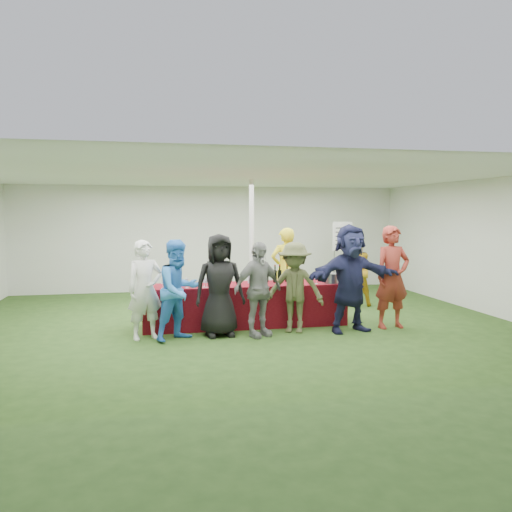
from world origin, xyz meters
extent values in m
plane|color=#284719|center=(0.00, 0.00, 0.00)|extent=(60.00, 60.00, 0.00)
plane|color=white|center=(0.00, 4.00, 1.35)|extent=(10.00, 0.00, 10.00)
plane|color=white|center=(0.00, -4.00, 1.35)|extent=(10.00, 0.00, 10.00)
plane|color=white|center=(5.00, 0.00, 1.35)|extent=(0.00, 8.00, 8.00)
plane|color=white|center=(0.00, 0.00, 2.70)|extent=(10.00, 10.00, 0.00)
cylinder|color=silver|center=(0.50, 1.20, 1.35)|extent=(0.10, 0.10, 2.70)
cube|color=maroon|center=(0.09, -0.28, 0.38)|extent=(3.60, 0.80, 0.75)
cylinder|color=black|center=(0.35, -0.17, 0.86)|extent=(0.07, 0.07, 0.22)
cylinder|color=black|center=(0.35, -0.17, 1.01)|extent=(0.03, 0.03, 0.08)
cylinder|color=maroon|center=(0.35, -0.17, 1.06)|extent=(0.03, 0.03, 0.02)
cylinder|color=black|center=(0.53, -0.10, 0.86)|extent=(0.07, 0.07, 0.22)
cylinder|color=black|center=(0.53, -0.10, 1.01)|extent=(0.03, 0.03, 0.08)
cylinder|color=maroon|center=(0.53, -0.10, 1.06)|extent=(0.03, 0.03, 0.02)
cylinder|color=black|center=(0.66, -0.19, 0.86)|extent=(0.07, 0.07, 0.22)
cylinder|color=black|center=(0.66, -0.19, 1.01)|extent=(0.03, 0.03, 0.08)
cylinder|color=maroon|center=(0.66, -0.19, 1.06)|extent=(0.03, 0.03, 0.02)
cylinder|color=black|center=(0.76, -0.14, 0.86)|extent=(0.07, 0.07, 0.22)
cylinder|color=black|center=(0.76, -0.14, 1.01)|extent=(0.03, 0.03, 0.08)
cylinder|color=maroon|center=(0.76, -0.14, 1.06)|extent=(0.03, 0.03, 0.02)
cylinder|color=black|center=(0.90, -0.15, 0.86)|extent=(0.07, 0.07, 0.22)
cylinder|color=black|center=(0.90, -0.15, 1.01)|extent=(0.03, 0.03, 0.08)
cylinder|color=maroon|center=(0.90, -0.15, 1.06)|extent=(0.03, 0.03, 0.02)
cylinder|color=black|center=(1.08, -0.12, 0.86)|extent=(0.07, 0.07, 0.22)
cylinder|color=black|center=(1.08, -0.12, 1.01)|extent=(0.03, 0.03, 0.08)
cylinder|color=maroon|center=(1.08, -0.12, 1.06)|extent=(0.03, 0.03, 0.02)
cylinder|color=silver|center=(-1.36, -0.52, 0.75)|extent=(0.06, 0.06, 0.00)
cylinder|color=silver|center=(-1.36, -0.52, 0.79)|extent=(0.01, 0.01, 0.07)
cylinder|color=silver|center=(-1.36, -0.52, 0.87)|extent=(0.06, 0.06, 0.08)
cylinder|color=silver|center=(-0.96, -0.54, 0.75)|extent=(0.06, 0.06, 0.00)
cylinder|color=silver|center=(-0.96, -0.54, 0.79)|extent=(0.01, 0.01, 0.07)
cylinder|color=silver|center=(-0.96, -0.54, 0.87)|extent=(0.06, 0.06, 0.08)
cylinder|color=#4A0809|center=(-0.96, -0.54, 0.84)|extent=(0.05, 0.05, 0.02)
cylinder|color=silver|center=(-0.66, -0.51, 0.75)|extent=(0.06, 0.06, 0.00)
cylinder|color=silver|center=(-0.66, -0.51, 0.79)|extent=(0.01, 0.01, 0.07)
cylinder|color=silver|center=(-0.66, -0.51, 0.87)|extent=(0.06, 0.06, 0.08)
cylinder|color=silver|center=(-0.26, -0.59, 0.75)|extent=(0.06, 0.06, 0.00)
cylinder|color=silver|center=(-0.26, -0.59, 0.79)|extent=(0.01, 0.01, 0.07)
cylinder|color=silver|center=(-0.26, -0.59, 0.87)|extent=(0.06, 0.06, 0.08)
cylinder|color=silver|center=(1.34, -0.52, 0.75)|extent=(0.06, 0.06, 0.00)
cylinder|color=silver|center=(1.34, -0.52, 0.79)|extent=(0.01, 0.01, 0.07)
cylinder|color=silver|center=(1.34, -0.52, 0.87)|extent=(0.06, 0.06, 0.08)
cylinder|color=#4A0809|center=(1.34, -0.52, 0.84)|extent=(0.05, 0.05, 0.02)
cylinder|color=silver|center=(-0.63, -0.54, 0.75)|extent=(0.06, 0.06, 0.00)
cylinder|color=silver|center=(-0.63, -0.54, 0.79)|extent=(0.01, 0.01, 0.07)
cylinder|color=silver|center=(-0.63, -0.54, 0.87)|extent=(0.06, 0.06, 0.08)
cylinder|color=silver|center=(0.19, -0.20, 0.85)|extent=(0.07, 0.07, 0.20)
cylinder|color=silver|center=(0.19, -0.20, 0.96)|extent=(0.03, 0.03, 0.03)
cube|color=white|center=(1.68, -0.23, 0.77)|extent=(0.25, 0.18, 0.03)
cylinder|color=slate|center=(1.63, -0.50, 0.84)|extent=(0.27, 0.27, 0.18)
cylinder|color=slate|center=(2.82, 2.49, 0.55)|extent=(0.02, 0.02, 1.10)
cylinder|color=slate|center=(3.22, 2.49, 0.55)|extent=(0.02, 0.02, 1.10)
cube|color=white|center=(3.02, 2.49, 1.45)|extent=(0.50, 0.02, 0.70)
cube|color=black|center=(3.02, 2.48, 1.65)|extent=(0.36, 0.01, 0.02)
cube|color=black|center=(3.02, 2.48, 1.55)|extent=(0.36, 0.01, 0.02)
cube|color=black|center=(3.02, 2.48, 1.45)|extent=(0.36, 0.01, 0.02)
cube|color=black|center=(3.02, 2.48, 1.35)|extent=(0.36, 0.01, 0.02)
cube|color=black|center=(3.02, 2.48, 1.25)|extent=(0.36, 0.01, 0.02)
imported|color=yellow|center=(1.14, 0.87, 0.86)|extent=(0.67, 0.48, 1.72)
imported|color=#C19218|center=(2.76, 1.08, 0.78)|extent=(0.76, 0.60, 1.56)
imported|color=white|center=(-1.65, -0.91, 0.80)|extent=(0.67, 0.55, 1.59)
imported|color=#307EDD|center=(-1.12, -1.08, 0.80)|extent=(0.99, 0.94, 1.60)
imported|color=black|center=(-0.46, -0.94, 0.84)|extent=(0.87, 0.61, 1.68)
imported|color=gray|center=(0.15, -1.12, 0.78)|extent=(0.99, 0.73, 1.56)
imported|color=#454A29|center=(0.82, -0.96, 0.76)|extent=(1.14, 0.94, 1.53)
imported|color=#1B1E41|center=(1.76, -1.10, 0.92)|extent=(1.77, 0.81, 1.83)
imported|color=maroon|center=(2.58, -0.99, 0.90)|extent=(0.70, 0.49, 1.80)
camera|label=1|loc=(-1.50, -8.98, 2.03)|focal=35.00mm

